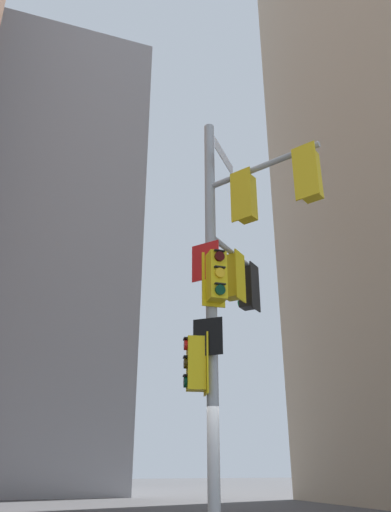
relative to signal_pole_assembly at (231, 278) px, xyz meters
The scene contains 2 objects.
building_mid_block 27.58m from the signal_pole_assembly, 98.78° to the left, with size 12.35×12.35×31.24m, color #9399A3.
signal_pole_assembly is the anchor object (origin of this frame).
Camera 1 is at (-3.35, -8.70, 1.49)m, focal length 34.17 mm.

